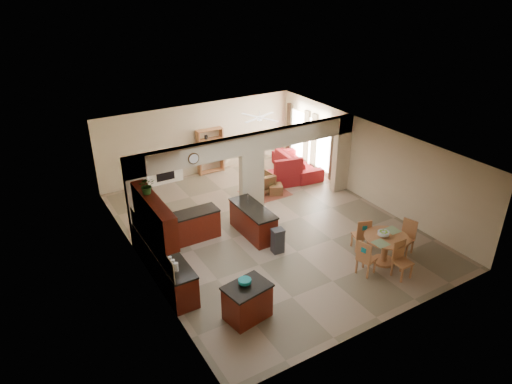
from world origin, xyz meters
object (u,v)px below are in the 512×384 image
sofa (297,163)px  armchair (261,183)px  kitchen_island (247,302)px  dining_table (385,246)px

sofa → armchair: 2.32m
armchair → kitchen_island: bearing=54.1°
sofa → dining_table: bearing=173.2°
kitchen_island → dining_table: (4.35, 0.00, 0.08)m
kitchen_island → armchair: kitchen_island is taller
kitchen_island → dining_table: size_ratio=0.95×
dining_table → sofa: bearing=76.3°
kitchen_island → sofa: bearing=37.3°
dining_table → armchair: size_ratio=1.50×
sofa → armchair: size_ratio=3.21×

